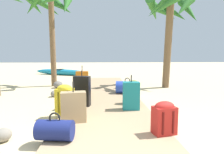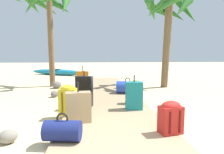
% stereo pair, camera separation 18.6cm
% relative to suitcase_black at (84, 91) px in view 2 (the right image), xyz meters
% --- Properties ---
extents(ground_plane, '(60.00, 60.00, 0.00)m').
position_rel_suitcase_black_xyz_m(ground_plane, '(0.56, 0.56, -0.43)').
color(ground_plane, '#D1BA8C').
extents(boardwalk, '(1.87, 8.48, 0.08)m').
position_rel_suitcase_black_xyz_m(boardwalk, '(0.56, 1.41, -0.39)').
color(boardwalk, tan).
rests_on(boardwalk, ground).
extents(suitcase_black, '(0.41, 0.26, 0.83)m').
position_rel_suitcase_black_xyz_m(suitcase_black, '(0.00, 0.00, 0.00)').
color(suitcase_black, black).
rests_on(suitcase_black, boardwalk).
extents(backpack_olive, '(0.31, 0.26, 0.58)m').
position_rel_suitcase_black_xyz_m(backpack_olive, '(1.24, 0.13, -0.05)').
color(backpack_olive, olive).
rests_on(backpack_olive, boardwalk).
extents(duffel_bag_blue, '(0.75, 0.50, 0.49)m').
position_rel_suitcase_black_xyz_m(duffel_bag_blue, '(1.27, 1.41, -0.16)').
color(duffel_bag_blue, '#2847B7').
rests_on(duffel_bag_blue, boardwalk).
extents(suitcase_orange, '(0.39, 0.18, 0.87)m').
position_rel_suitcase_black_xyz_m(suitcase_orange, '(-0.13, 1.58, -0.01)').
color(suitcase_orange, orange).
rests_on(suitcase_orange, boardwalk).
extents(backpack_red, '(0.37, 0.29, 0.50)m').
position_rel_suitcase_black_xyz_m(backpack_red, '(1.38, -1.71, -0.09)').
color(backpack_red, red).
rests_on(backpack_red, boardwalk).
extents(suitcase_tan, '(0.46, 0.28, 0.72)m').
position_rel_suitcase_black_xyz_m(suitcase_tan, '(-0.05, -1.09, -0.08)').
color(suitcase_tan, tan).
rests_on(suitcase_tan, boardwalk).
extents(suitcase_teal, '(0.38, 0.25, 0.76)m').
position_rel_suitcase_black_xyz_m(suitcase_teal, '(1.10, -0.37, -0.05)').
color(suitcase_teal, '#197A7F').
rests_on(suitcase_teal, boardwalk).
extents(duffel_bag_navy, '(0.53, 0.35, 0.40)m').
position_rel_suitcase_black_xyz_m(duffel_bag_navy, '(-0.21, -1.82, -0.20)').
color(duffel_bag_navy, navy).
rests_on(duffel_bag_navy, boardwalk).
extents(backpack_green, '(0.31, 0.24, 0.49)m').
position_rel_suitcase_black_xyz_m(backpack_green, '(-0.01, 0.85, -0.09)').
color(backpack_green, '#237538').
rests_on(backpack_green, boardwalk).
extents(backpack_yellow, '(0.37, 0.31, 0.60)m').
position_rel_suitcase_black_xyz_m(backpack_yellow, '(-0.29, -0.62, -0.03)').
color(backpack_yellow, gold).
rests_on(backpack_yellow, boardwalk).
extents(palm_tree_near_right, '(2.05, 2.14, 3.58)m').
position_rel_suitcase_black_xyz_m(palm_tree_near_right, '(3.07, 2.75, 2.32)').
color(palm_tree_near_right, brown).
rests_on(palm_tree_near_right, ground).
extents(palm_tree_near_left, '(2.17, 2.13, 3.81)m').
position_rel_suitcase_black_xyz_m(palm_tree_near_left, '(-1.52, 3.43, 2.63)').
color(palm_tree_near_left, brown).
rests_on(palm_tree_near_left, ground).
extents(kayak, '(3.83, 2.35, 0.39)m').
position_rel_suitcase_black_xyz_m(kayak, '(-2.12, 8.12, -0.24)').
color(kayak, teal).
rests_on(kayak, ground).
extents(rock_left_far, '(0.33, 0.31, 0.20)m').
position_rel_suitcase_black_xyz_m(rock_left_far, '(-1.01, -1.66, -0.33)').
color(rock_left_far, gray).
rests_on(rock_left_far, ground).
extents(rock_left_mid, '(0.30, 0.34, 0.20)m').
position_rel_suitcase_black_xyz_m(rock_left_mid, '(-0.97, 1.43, -0.33)').
color(rock_left_mid, slate).
rests_on(rock_left_mid, ground).
extents(rock_left_near, '(0.46, 0.48, 0.27)m').
position_rel_suitcase_black_xyz_m(rock_left_near, '(-1.21, 3.04, -0.30)').
color(rock_left_near, slate).
rests_on(rock_left_near, ground).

